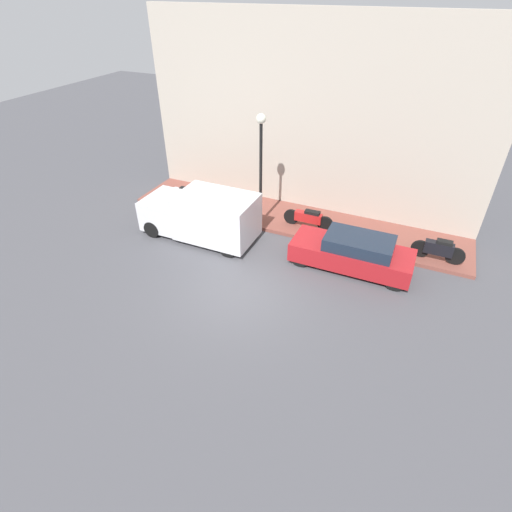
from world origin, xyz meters
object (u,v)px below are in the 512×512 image
motorcycle_red (309,218)px  scooter_silver (184,195)px  streetlamp (261,151)px  delivery_van (201,215)px  parked_car (353,253)px  motorcycle_black (439,249)px

motorcycle_red → scooter_silver: scooter_silver is taller
scooter_silver → streetlamp: (-0.10, -3.87, 2.70)m
scooter_silver → delivery_van: bearing=-132.5°
delivery_van → scooter_silver: (1.88, 2.05, -0.38)m
delivery_van → streetlamp: bearing=-45.7°
delivery_van → scooter_silver: 2.81m
parked_car → motorcycle_red: size_ratio=2.03×
scooter_silver → parked_car: bearing=-100.7°
motorcycle_black → streetlamp: streetlamp is taller
parked_car → motorcycle_red: bearing=50.6°
delivery_van → scooter_silver: bearing=47.5°
parked_car → streetlamp: bearing=71.4°
motorcycle_red → scooter_silver: size_ratio=1.07×
parked_car → scooter_silver: 8.27m
streetlamp → parked_car: bearing=-108.6°
motorcycle_black → delivery_van: bearing=101.9°
motorcycle_black → motorcycle_red: bearing=86.2°
delivery_van → motorcycle_red: bearing=-59.9°
delivery_van → motorcycle_black: bearing=-78.1°
delivery_van → streetlamp: (1.78, -1.82, 2.32)m
parked_car → scooter_silver: (1.53, 8.13, -0.04)m
parked_car → scooter_silver: bearing=79.3°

